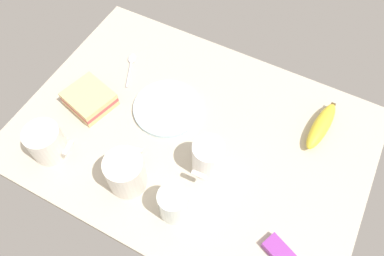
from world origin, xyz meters
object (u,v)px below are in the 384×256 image
(coffee_mug_black, at_px, (126,173))
(coffee_mug_spare, at_px, (208,157))
(sandwich_main, at_px, (89,99))
(plate_of_food, at_px, (167,108))
(banana, at_px, (321,126))
(spoon, at_px, (131,65))
(coffee_mug_milky, at_px, (46,142))
(glass_of_milk, at_px, (173,205))

(coffee_mug_black, relative_size, coffee_mug_spare, 1.19)
(coffee_mug_spare, distance_m, sandwich_main, 0.37)
(plate_of_food, distance_m, sandwich_main, 0.21)
(plate_of_food, xyz_separation_m, coffee_mug_black, (-0.02, 0.23, 0.05))
(banana, xyz_separation_m, spoon, (0.56, 0.04, -0.02))
(plate_of_food, distance_m, coffee_mug_milky, 0.32)
(glass_of_milk, height_order, spoon, glass_of_milk)
(coffee_mug_milky, bearing_deg, banana, -146.97)
(spoon, bearing_deg, coffee_mug_milky, 86.18)
(plate_of_food, relative_size, sandwich_main, 1.31)
(plate_of_food, distance_m, spoon, 0.19)
(sandwich_main, bearing_deg, coffee_mug_spare, 176.56)
(sandwich_main, relative_size, spoon, 1.15)
(coffee_mug_milky, xyz_separation_m, spoon, (-0.02, -0.33, -0.04))
(banana, bearing_deg, sandwich_main, 19.94)
(coffee_mug_black, relative_size, coffee_mug_milky, 1.04)
(spoon, bearing_deg, glass_of_milk, 135.17)
(coffee_mug_milky, height_order, glass_of_milk, same)
(plate_of_food, height_order, sandwich_main, sandwich_main)
(plate_of_food, height_order, glass_of_milk, glass_of_milk)
(coffee_mug_milky, distance_m, coffee_mug_spare, 0.40)
(plate_of_food, xyz_separation_m, spoon, (0.17, -0.09, -0.00))
(coffee_mug_spare, relative_size, sandwich_main, 0.70)
(plate_of_food, bearing_deg, coffee_mug_black, 95.90)
(coffee_mug_black, height_order, glass_of_milk, coffee_mug_black)
(plate_of_food, relative_size, spoon, 1.52)
(coffee_mug_milky, relative_size, spoon, 0.92)
(spoon, bearing_deg, coffee_mug_spare, 151.30)
(plate_of_food, distance_m, banana, 0.41)
(plate_of_food, relative_size, glass_of_milk, 2.03)
(coffee_mug_spare, bearing_deg, coffee_mug_black, 39.92)
(coffee_mug_black, relative_size, banana, 0.71)
(glass_of_milk, bearing_deg, spoon, -44.83)
(coffee_mug_spare, height_order, sandwich_main, coffee_mug_spare)
(glass_of_milk, relative_size, spoon, 0.75)
(spoon, bearing_deg, banana, -175.56)
(coffee_mug_spare, xyz_separation_m, glass_of_milk, (0.02, 0.14, -0.01))
(plate_of_food, xyz_separation_m, glass_of_milk, (-0.16, 0.24, 0.03))
(plate_of_food, relative_size, coffee_mug_black, 1.58)
(coffee_mug_milky, distance_m, spoon, 0.34)
(coffee_mug_milky, xyz_separation_m, glass_of_milk, (-0.35, -0.01, -0.01))
(coffee_mug_black, xyz_separation_m, banana, (-0.36, -0.36, -0.03))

